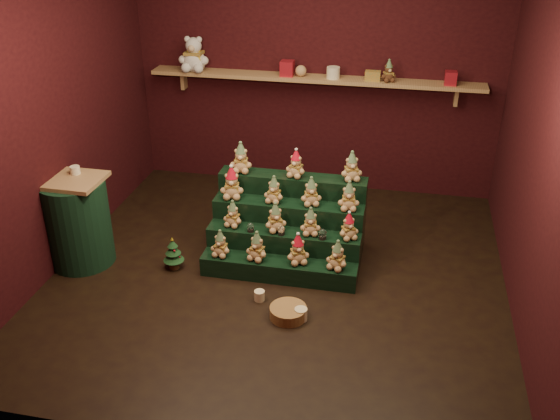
% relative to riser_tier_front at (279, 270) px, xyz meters
% --- Properties ---
extents(ground, '(4.00, 4.00, 0.00)m').
position_rel_riser_tier_front_xyz_m(ground, '(-0.02, 0.05, -0.09)').
color(ground, black).
rests_on(ground, ground).
extents(back_wall, '(4.00, 0.10, 2.80)m').
position_rel_riser_tier_front_xyz_m(back_wall, '(-0.02, 2.10, 1.31)').
color(back_wall, black).
rests_on(back_wall, ground).
extents(front_wall, '(4.00, 0.10, 2.80)m').
position_rel_riser_tier_front_xyz_m(front_wall, '(-0.02, -2.00, 1.31)').
color(front_wall, black).
rests_on(front_wall, ground).
extents(left_wall, '(0.10, 4.00, 2.80)m').
position_rel_riser_tier_front_xyz_m(left_wall, '(-2.07, 0.05, 1.31)').
color(left_wall, black).
rests_on(left_wall, ground).
extents(right_wall, '(0.10, 4.00, 2.80)m').
position_rel_riser_tier_front_xyz_m(right_wall, '(2.03, 0.05, 1.31)').
color(right_wall, black).
rests_on(right_wall, ground).
extents(back_shelf, '(3.60, 0.26, 0.24)m').
position_rel_riser_tier_front_xyz_m(back_shelf, '(-0.02, 1.93, 1.20)').
color(back_shelf, tan).
rests_on(back_shelf, ground).
extents(riser_tier_front, '(1.40, 0.22, 0.18)m').
position_rel_riser_tier_front_xyz_m(riser_tier_front, '(0.00, 0.00, 0.00)').
color(riser_tier_front, black).
rests_on(riser_tier_front, ground).
extents(riser_tier_midfront, '(1.40, 0.22, 0.36)m').
position_rel_riser_tier_front_xyz_m(riser_tier_midfront, '(0.00, 0.22, 0.09)').
color(riser_tier_midfront, black).
rests_on(riser_tier_midfront, ground).
extents(riser_tier_midback, '(1.40, 0.22, 0.54)m').
position_rel_riser_tier_front_xyz_m(riser_tier_midback, '(0.00, 0.44, 0.18)').
color(riser_tier_midback, black).
rests_on(riser_tier_midback, ground).
extents(riser_tier_back, '(1.40, 0.22, 0.72)m').
position_rel_riser_tier_front_xyz_m(riser_tier_back, '(0.00, 0.66, 0.27)').
color(riser_tier_back, black).
rests_on(riser_tier_back, ground).
extents(teddy_0, '(0.20, 0.18, 0.25)m').
position_rel_riser_tier_front_xyz_m(teddy_0, '(-0.53, -0.01, 0.21)').
color(teddy_0, tan).
rests_on(teddy_0, riser_tier_front).
extents(teddy_1, '(0.23, 0.22, 0.27)m').
position_rel_riser_tier_front_xyz_m(teddy_1, '(-0.19, -0.01, 0.23)').
color(teddy_1, tan).
rests_on(teddy_1, riser_tier_front).
extents(teddy_2, '(0.25, 0.24, 0.28)m').
position_rel_riser_tier_front_xyz_m(teddy_2, '(0.17, 0.01, 0.23)').
color(teddy_2, tan).
rests_on(teddy_2, riser_tier_front).
extents(teddy_3, '(0.24, 0.23, 0.27)m').
position_rel_riser_tier_front_xyz_m(teddy_3, '(0.52, -0.01, 0.22)').
color(teddy_3, tan).
rests_on(teddy_3, riser_tier_front).
extents(teddy_4, '(0.20, 0.19, 0.25)m').
position_rel_riser_tier_front_xyz_m(teddy_4, '(-0.47, 0.23, 0.39)').
color(teddy_4, tan).
rests_on(teddy_4, riser_tier_midfront).
extents(teddy_5, '(0.25, 0.24, 0.27)m').
position_rel_riser_tier_front_xyz_m(teddy_5, '(-0.08, 0.22, 0.41)').
color(teddy_5, tan).
rests_on(teddy_5, riser_tier_midfront).
extents(teddy_6, '(0.21, 0.19, 0.26)m').
position_rel_riser_tier_front_xyz_m(teddy_6, '(0.24, 0.22, 0.40)').
color(teddy_6, tan).
rests_on(teddy_6, riser_tier_midfront).
extents(teddy_7, '(0.23, 0.23, 0.25)m').
position_rel_riser_tier_front_xyz_m(teddy_7, '(0.58, 0.21, 0.39)').
color(teddy_7, tan).
rests_on(teddy_7, riser_tier_midfront).
extents(teddy_8, '(0.25, 0.23, 0.31)m').
position_rel_riser_tier_front_xyz_m(teddy_8, '(-0.53, 0.44, 0.60)').
color(teddy_8, tan).
rests_on(teddy_8, riser_tier_midback).
extents(teddy_9, '(0.21, 0.19, 0.25)m').
position_rel_riser_tier_front_xyz_m(teddy_9, '(-0.13, 0.43, 0.58)').
color(teddy_9, tan).
rests_on(teddy_9, riser_tier_midback).
extents(teddy_10, '(0.23, 0.22, 0.26)m').
position_rel_riser_tier_front_xyz_m(teddy_10, '(0.21, 0.45, 0.58)').
color(teddy_10, tan).
rests_on(teddy_10, riser_tier_midback).
extents(teddy_11, '(0.21, 0.20, 0.27)m').
position_rel_riser_tier_front_xyz_m(teddy_11, '(0.55, 0.43, 0.58)').
color(teddy_11, tan).
rests_on(teddy_11, riser_tier_midback).
extents(teddy_12, '(0.23, 0.21, 0.29)m').
position_rel_riser_tier_front_xyz_m(teddy_12, '(-0.50, 0.64, 0.78)').
color(teddy_12, tan).
rests_on(teddy_12, riser_tier_back).
extents(teddy_13, '(0.22, 0.21, 0.26)m').
position_rel_riser_tier_front_xyz_m(teddy_13, '(0.03, 0.64, 0.76)').
color(teddy_13, tan).
rests_on(teddy_13, riser_tier_back).
extents(teddy_14, '(0.24, 0.23, 0.27)m').
position_rel_riser_tier_front_xyz_m(teddy_14, '(0.54, 0.67, 0.77)').
color(teddy_14, tan).
rests_on(teddy_14, riser_tier_back).
extents(snow_globe_a, '(0.06, 0.06, 0.08)m').
position_rel_riser_tier_front_xyz_m(snow_globe_a, '(-0.29, 0.16, 0.31)').
color(snow_globe_a, black).
rests_on(snow_globe_a, riser_tier_midfront).
extents(snow_globe_b, '(0.07, 0.07, 0.09)m').
position_rel_riser_tier_front_xyz_m(snow_globe_b, '(-0.01, 0.16, 0.31)').
color(snow_globe_b, black).
rests_on(snow_globe_b, riser_tier_midfront).
extents(snow_globe_c, '(0.07, 0.07, 0.10)m').
position_rel_riser_tier_front_xyz_m(snow_globe_c, '(0.36, 0.16, 0.32)').
color(snow_globe_c, black).
rests_on(snow_globe_c, riser_tier_midfront).
extents(side_table, '(0.59, 0.59, 0.85)m').
position_rel_riser_tier_front_xyz_m(side_table, '(-1.86, -0.08, 0.33)').
color(side_table, tan).
rests_on(side_table, ground).
extents(table_ornament, '(0.09, 0.09, 0.07)m').
position_rel_riser_tier_front_xyz_m(table_ornament, '(-1.86, 0.02, 0.80)').
color(table_ornament, beige).
rests_on(table_ornament, side_table).
extents(mini_christmas_tree, '(0.19, 0.19, 0.32)m').
position_rel_riser_tier_front_xyz_m(mini_christmas_tree, '(-0.98, -0.03, 0.07)').
color(mini_christmas_tree, '#472F19').
rests_on(mini_christmas_tree, ground).
extents(mug_left, '(0.09, 0.09, 0.09)m').
position_rel_riser_tier_front_xyz_m(mug_left, '(-0.09, -0.36, -0.05)').
color(mug_left, beige).
rests_on(mug_left, ground).
extents(mug_right, '(0.10, 0.10, 0.10)m').
position_rel_riser_tier_front_xyz_m(mug_right, '(0.30, -0.55, -0.04)').
color(mug_right, beige).
rests_on(mug_right, ground).
extents(wicker_basket, '(0.39, 0.39, 0.09)m').
position_rel_riser_tier_front_xyz_m(wicker_basket, '(0.19, -0.54, -0.04)').
color(wicker_basket, olive).
rests_on(wicker_basket, ground).
extents(white_bear, '(0.35, 0.31, 0.47)m').
position_rel_riser_tier_front_xyz_m(white_bear, '(-1.34, 1.89, 1.47)').
color(white_bear, silver).
rests_on(white_bear, back_shelf).
extents(brown_bear, '(0.20, 0.20, 0.22)m').
position_rel_riser_tier_front_xyz_m(brown_bear, '(0.77, 1.89, 1.34)').
color(brown_bear, '#4E281A').
rests_on(brown_bear, back_shelf).
extents(gift_tin_red_a, '(0.14, 0.14, 0.16)m').
position_rel_riser_tier_front_xyz_m(gift_tin_red_a, '(-0.30, 1.90, 1.31)').
color(gift_tin_red_a, '#AA1A27').
rests_on(gift_tin_red_a, back_shelf).
extents(gift_tin_cream, '(0.14, 0.14, 0.12)m').
position_rel_riser_tier_front_xyz_m(gift_tin_cream, '(0.19, 1.90, 1.29)').
color(gift_tin_cream, beige).
rests_on(gift_tin_cream, back_shelf).
extents(gift_tin_red_b, '(0.12, 0.12, 0.14)m').
position_rel_riser_tier_front_xyz_m(gift_tin_red_b, '(1.40, 1.90, 1.30)').
color(gift_tin_red_b, '#AA1A27').
rests_on(gift_tin_red_b, back_shelf).
extents(shelf_plush_ball, '(0.12, 0.12, 0.12)m').
position_rel_riser_tier_front_xyz_m(shelf_plush_ball, '(-0.15, 1.90, 1.29)').
color(shelf_plush_ball, tan).
rests_on(shelf_plush_ball, back_shelf).
extents(scarf_gift_box, '(0.16, 0.10, 0.10)m').
position_rel_riser_tier_front_xyz_m(scarf_gift_box, '(0.61, 1.90, 1.28)').
color(scarf_gift_box, '#C76D1C').
rests_on(scarf_gift_box, back_shelf).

